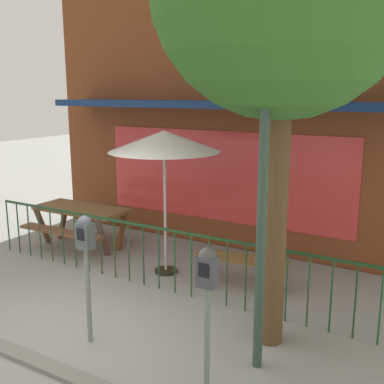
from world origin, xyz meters
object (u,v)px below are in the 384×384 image
patio_umbrella (164,142)px  street_lamp (264,134)px  patio_bench (241,265)px  picnic_table_left (81,216)px  parking_meter_far (86,246)px  parking_meter_near (207,283)px

patio_umbrella → street_lamp: street_lamp is taller
street_lamp → patio_bench: bearing=119.6°
picnic_table_left → parking_meter_far: 3.61m
patio_umbrella → parking_meter_near: patio_umbrella is taller
parking_meter_far → street_lamp: bearing=15.9°
parking_meter_near → parking_meter_far: (-1.68, 0.18, 0.02)m
picnic_table_left → patio_bench: 3.41m
parking_meter_far → parking_meter_near: bearing=-6.2°
parking_meter_far → patio_umbrella: bearing=100.8°
picnic_table_left → parking_meter_near: 5.03m
street_lamp → parking_meter_near: bearing=-107.2°
patio_umbrella → parking_meter_near: 3.36m
patio_umbrella → parking_meter_far: (0.43, -2.25, -0.95)m
patio_umbrella → parking_meter_far: patio_umbrella is taller
patio_bench → parking_meter_far: bearing=-110.3°
picnic_table_left → street_lamp: 5.20m
parking_meter_near → parking_meter_far: size_ratio=0.99×
picnic_table_left → patio_bench: size_ratio=1.28×
parking_meter_near → street_lamp: 1.52m
patio_bench → parking_meter_far: (-0.87, -2.35, 0.84)m
parking_meter_near → street_lamp: (0.22, 0.72, 1.32)m
picnic_table_left → street_lamp: street_lamp is taller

